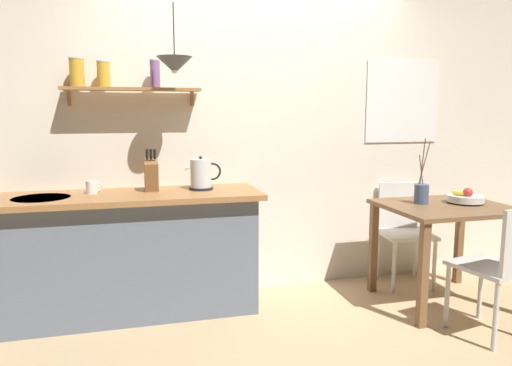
{
  "coord_description": "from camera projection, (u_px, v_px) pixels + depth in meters",
  "views": [
    {
      "loc": [
        -1.0,
        -3.18,
        1.48
      ],
      "look_at": [
        -0.1,
        0.25,
        0.95
      ],
      "focal_mm": 33.67,
      "sensor_mm": 36.0,
      "label": 1
    }
  ],
  "objects": [
    {
      "name": "coffee_mug_by_sink",
      "position": [
        92.0,
        187.0,
        3.4
      ],
      "size": [
        0.12,
        0.08,
        0.09
      ],
      "color": "white",
      "rests_on": "kitchen_counter"
    },
    {
      "name": "knife_block",
      "position": [
        151.0,
        175.0,
        3.49
      ],
      "size": [
        0.1,
        0.19,
        0.31
      ],
      "color": "brown",
      "rests_on": "kitchen_counter"
    },
    {
      "name": "pendant_lamp",
      "position": [
        175.0,
        65.0,
        3.25
      ],
      "size": [
        0.24,
        0.24,
        0.47
      ],
      "color": "black"
    },
    {
      "name": "wall_shelf",
      "position": [
        118.0,
        81.0,
        3.46
      ],
      "size": [
        0.99,
        0.2,
        0.34
      ],
      "color": "#9E6B3D"
    },
    {
      "name": "kitchen_counter",
      "position": [
        134.0,
        253.0,
        3.5
      ],
      "size": [
        1.83,
        0.63,
        0.9
      ],
      "color": "slate",
      "rests_on": "ground_plane"
    },
    {
      "name": "electric_kettle",
      "position": [
        201.0,
        175.0,
        3.57
      ],
      "size": [
        0.27,
        0.18,
        0.25
      ],
      "color": "black",
      "rests_on": "kitchen_counter"
    },
    {
      "name": "dining_chair_far",
      "position": [
        403.0,
        227.0,
        4.15
      ],
      "size": [
        0.46,
        0.46,
        0.87
      ],
      "color": "white",
      "rests_on": "ground_plane"
    },
    {
      "name": "dining_chair_near",
      "position": [
        501.0,
        264.0,
        3.09
      ],
      "size": [
        0.47,
        0.5,
        0.9
      ],
      "color": "silver",
      "rests_on": "ground_plane"
    },
    {
      "name": "fruit_bowl",
      "position": [
        465.0,
        198.0,
        3.71
      ],
      "size": [
        0.28,
        0.28,
        0.13
      ],
      "color": "silver",
      "rests_on": "dining_table"
    },
    {
      "name": "ground_plane",
      "position": [
        278.0,
        316.0,
        3.51
      ],
      "size": [
        14.0,
        14.0,
        0.0
      ],
      "primitive_type": "plane",
      "color": "tan"
    },
    {
      "name": "dining_table",
      "position": [
        445.0,
        221.0,
        3.67
      ],
      "size": [
        0.92,
        0.8,
        0.77
      ],
      "color": "brown",
      "rests_on": "ground_plane"
    },
    {
      "name": "back_wall",
      "position": [
        279.0,
        127.0,
        3.99
      ],
      "size": [
        6.8,
        0.11,
        2.7
      ],
      "color": "silver",
      "rests_on": "ground_plane"
    },
    {
      "name": "twig_vase",
      "position": [
        421.0,
        193.0,
        3.69
      ],
      "size": [
        0.11,
        0.11,
        0.5
      ],
      "color": "#475675",
      "rests_on": "dining_table"
    }
  ]
}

